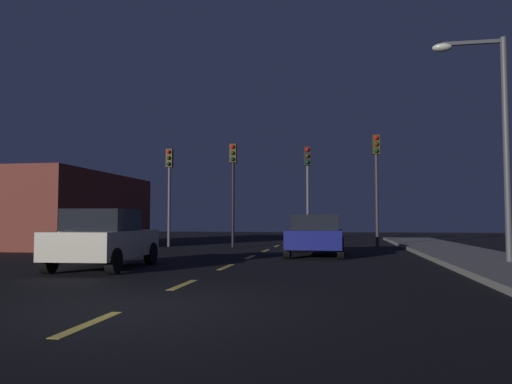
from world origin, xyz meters
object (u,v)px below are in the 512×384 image
(traffic_signal_far_left, at_px, (169,178))
(traffic_signal_center_left, at_px, (233,175))
(street_lamp_right, at_px, (493,126))
(traffic_signal_center_right, at_px, (308,177))
(traffic_signal_far_right, at_px, (376,169))
(car_stopped_ahead, at_px, (316,235))
(car_adjacent_lane, at_px, (104,239))

(traffic_signal_far_left, xyz_separation_m, traffic_signal_center_left, (3.22, 0.00, 0.11))
(traffic_signal_far_left, distance_m, street_lamp_right, 15.15)
(traffic_signal_center_left, xyz_separation_m, street_lamp_right, (9.39, -8.38, 0.50))
(traffic_signal_center_right, distance_m, traffic_signal_far_right, 3.18)
(car_stopped_ahead, relative_size, car_adjacent_lane, 1.13)
(traffic_signal_center_right, bearing_deg, car_adjacent_lane, -113.97)
(car_stopped_ahead, bearing_deg, traffic_signal_far_left, 146.48)
(traffic_signal_far_left, relative_size, traffic_signal_center_right, 1.01)
(traffic_signal_far_right, distance_m, car_adjacent_lane, 13.69)
(traffic_signal_far_left, height_order, car_adjacent_lane, traffic_signal_far_left)
(traffic_signal_center_right, bearing_deg, street_lamp_right, -55.35)
(traffic_signal_far_right, height_order, car_stopped_ahead, traffic_signal_far_right)
(car_adjacent_lane, height_order, street_lamp_right, street_lamp_right)
(traffic_signal_far_left, relative_size, car_stopped_ahead, 1.09)
(traffic_signal_far_left, xyz_separation_m, car_adjacent_lane, (2.03, -10.77, -2.58))
(traffic_signal_far_left, height_order, street_lamp_right, street_lamp_right)
(traffic_signal_center_left, height_order, car_adjacent_lane, traffic_signal_center_left)
(traffic_signal_center_left, distance_m, traffic_signal_far_right, 6.76)
(traffic_signal_far_right, height_order, car_adjacent_lane, traffic_signal_far_right)
(traffic_signal_far_left, distance_m, car_stopped_ahead, 9.28)
(traffic_signal_far_left, distance_m, traffic_signal_far_right, 9.98)
(traffic_signal_center_left, bearing_deg, street_lamp_right, -41.75)
(traffic_signal_far_right, distance_m, street_lamp_right, 8.79)
(traffic_signal_center_right, relative_size, car_stopped_ahead, 1.08)
(traffic_signal_center_right, xyz_separation_m, car_stopped_ahead, (0.60, -4.92, -2.59))
(traffic_signal_far_right, relative_size, street_lamp_right, 0.80)
(car_stopped_ahead, distance_m, street_lamp_right, 7.02)
(traffic_signal_center_left, xyz_separation_m, traffic_signal_center_right, (3.60, -0.00, -0.14))
(car_stopped_ahead, height_order, car_adjacent_lane, car_adjacent_lane)
(traffic_signal_center_left, distance_m, street_lamp_right, 12.59)
(traffic_signal_center_right, distance_m, car_adjacent_lane, 12.06)
(car_adjacent_lane, bearing_deg, traffic_signal_far_left, 100.67)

